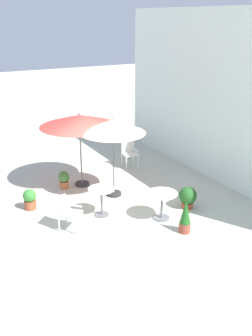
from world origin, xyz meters
name	(u,v)px	position (x,y,z in m)	size (l,w,h in m)	color
ground_plane	(107,208)	(0.00, 0.00, 0.00)	(60.00, 60.00, 0.00)	beige
villa_facade	(227,100)	(0.00, 4.07, 2.62)	(10.53, 0.30, 5.24)	white
patio_umbrella_0	(79,121)	(-1.81, 0.02, 2.07)	(2.38, 2.38, 2.32)	#2D2D2D
patio_umbrella_1	(113,127)	(-0.67, 0.56, 2.08)	(1.85, 1.85, 2.36)	#2D2D2D
cafe_table_0	(162,201)	(1.21, 0.99, 0.51)	(0.80, 0.80, 0.73)	silver
cafe_table_1	(102,197)	(0.29, -0.30, 0.54)	(0.70, 0.70, 0.78)	silver
patio_chair_0	(67,211)	(0.52, -1.34, 0.49)	(0.65, 0.65, 0.85)	silver
patio_chair_1	(129,152)	(-2.54, 2.13, 0.53)	(0.50, 0.54, 0.89)	white
potted_plant_0	(30,199)	(-0.99, -1.87, 0.30)	(0.36, 0.36, 0.58)	#A14E2F
potted_plant_1	(64,179)	(-1.87, -0.55, 0.30)	(0.35, 0.35, 0.55)	#BE6135
potted_plant_2	(188,197)	(1.05, 1.96, 0.34)	(0.49, 0.49, 0.62)	#9C472A
potted_plant_3	(185,217)	(2.07, 1.10, 0.42)	(0.28, 0.28, 0.86)	#984532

